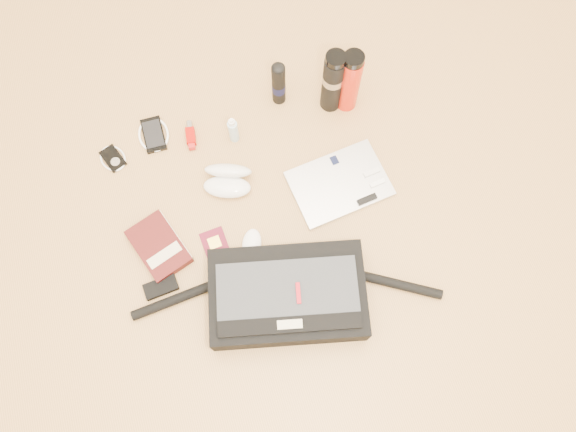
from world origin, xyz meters
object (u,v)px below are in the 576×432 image
at_px(thermos_black, 333,81).
at_px(thermos_red, 350,82).
at_px(laptop, 340,184).
at_px(book, 159,246).
at_px(messenger_bag, 287,295).

relative_size(thermos_black, thermos_red, 1.01).
distance_m(laptop, book, 0.62).
relative_size(messenger_bag, thermos_red, 3.44).
distance_m(messenger_bag, laptop, 0.42).
xyz_separation_m(book, thermos_red, (0.74, 0.32, 0.12)).
xyz_separation_m(messenger_bag, book, (-0.34, 0.28, -0.04)).
height_order(messenger_bag, book, messenger_bag).
bearing_deg(thermos_red, book, -156.55).
bearing_deg(thermos_black, book, -153.92).
bearing_deg(book, thermos_black, 7.51).
bearing_deg(laptop, book, 177.05).
bearing_deg(messenger_bag, book, 153.78).
bearing_deg(laptop, thermos_black, 70.98).
bearing_deg(book, thermos_red, 4.88).
height_order(book, thermos_red, thermos_red).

